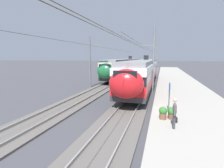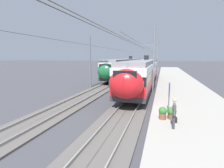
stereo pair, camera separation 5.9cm
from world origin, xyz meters
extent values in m
plane|color=#424247|center=(0.00, 0.00, 0.00)|extent=(400.00, 400.00, 0.00)
cube|color=#A39E93|center=(0.00, -4.13, 0.20)|extent=(120.00, 6.30, 0.39)
cube|color=#5B5651|center=(0.00, 0.96, 0.06)|extent=(120.00, 3.00, 0.12)
cube|color=gray|center=(0.00, 0.24, 0.20)|extent=(120.00, 0.07, 0.16)
cube|color=gray|center=(0.00, 1.67, 0.20)|extent=(120.00, 0.07, 0.16)
cube|color=#5B5651|center=(0.00, 6.21, 0.06)|extent=(120.00, 3.00, 0.12)
cube|color=gray|center=(0.00, 5.49, 0.20)|extent=(120.00, 0.07, 0.16)
cube|color=gray|center=(0.00, 6.92, 0.20)|extent=(120.00, 0.07, 0.16)
cube|color=#2D2D30|center=(11.84, 0.96, 0.92)|extent=(24.51, 2.88, 0.45)
cube|color=red|center=(11.84, 0.96, 1.57)|extent=(24.51, 2.88, 0.85)
cube|color=black|center=(11.84, 0.96, 2.38)|extent=(24.51, 2.92, 0.75)
cube|color=white|center=(11.84, 0.96, 3.08)|extent=(24.51, 2.88, 0.65)
cube|color=gray|center=(11.84, 0.96, 3.62)|extent=(24.21, 2.68, 0.45)
cube|color=black|center=(4.24, 0.96, 0.49)|extent=(2.80, 2.30, 0.42)
cube|color=black|center=(19.44, 0.96, 0.49)|extent=(2.80, 2.30, 0.42)
ellipsoid|color=red|center=(-0.97, 0.96, 2.27)|extent=(1.80, 2.65, 2.25)
cube|color=black|center=(-1.47, 0.96, 2.70)|extent=(0.16, 1.73, 1.19)
cube|color=black|center=(15.51, 0.96, 4.20)|extent=(0.90, 0.70, 0.70)
cube|color=#2D2D30|center=(26.26, 6.21, 0.92)|extent=(30.36, 2.82, 0.45)
cube|color=#1E6638|center=(26.26, 6.21, 1.57)|extent=(30.36, 2.82, 0.85)
cube|color=black|center=(26.26, 6.21, 2.38)|extent=(30.36, 2.86, 0.75)
cube|color=beige|center=(26.26, 6.21, 3.08)|extent=(30.36, 2.82, 0.65)
cube|color=gray|center=(26.26, 6.21, 3.62)|extent=(30.06, 2.62, 0.45)
cube|color=black|center=(16.85, 6.21, 0.49)|extent=(2.80, 2.25, 0.42)
cube|color=black|center=(35.67, 6.21, 0.49)|extent=(2.80, 2.25, 0.42)
ellipsoid|color=#1E6638|center=(10.54, 6.21, 2.27)|extent=(1.80, 2.59, 2.25)
cube|color=black|center=(10.04, 6.21, 2.70)|extent=(0.16, 1.69, 1.19)
cube|color=black|center=(30.82, 6.21, 4.20)|extent=(0.90, 0.70, 0.70)
cylinder|color=slate|center=(8.21, -0.56, 4.12)|extent=(0.24, 0.24, 8.24)
cube|color=slate|center=(8.21, 0.20, 5.68)|extent=(0.10, 1.81, 0.10)
cylinder|color=#473823|center=(8.21, 0.96, 5.43)|extent=(49.94, 0.02, 0.02)
cylinder|color=slate|center=(22.01, -0.56, 3.98)|extent=(0.24, 0.24, 7.95)
cube|color=slate|center=(22.01, 0.20, 6.04)|extent=(0.10, 1.81, 0.10)
cylinder|color=#473823|center=(22.01, 0.96, 5.79)|extent=(49.94, 0.02, 0.02)
cylinder|color=slate|center=(9.63, 8.26, 3.55)|extent=(0.24, 0.24, 7.10)
cube|color=slate|center=(9.63, 7.23, 5.81)|extent=(0.10, 2.35, 0.10)
cylinder|color=#473823|center=(9.63, 6.21, 5.56)|extent=(49.94, 0.02, 0.02)
cylinder|color=#59595B|center=(-1.15, -2.13, 1.43)|extent=(0.08, 0.08, 2.08)
cube|color=#19479E|center=(-1.15, -2.13, 2.23)|extent=(0.70, 0.06, 0.50)
cube|color=black|center=(-1.15, -2.17, 2.23)|extent=(0.52, 0.01, 0.10)
cylinder|color=#383842|center=(-4.13, -2.32, 0.80)|extent=(0.14, 0.14, 0.82)
cylinder|color=#383842|center=(-3.97, -2.32, 0.80)|extent=(0.14, 0.14, 0.82)
ellipsoid|color=#514C4C|center=(-4.05, -2.32, 1.52)|extent=(0.36, 0.22, 0.62)
sphere|color=tan|center=(-4.05, -2.32, 1.97)|extent=(0.22, 0.22, 0.22)
cylinder|color=#514C4C|center=(-4.27, -2.32, 1.47)|extent=(0.09, 0.09, 0.58)
cylinder|color=#514C4C|center=(-3.83, -2.32, 1.47)|extent=(0.09, 0.09, 0.58)
cube|color=black|center=(-3.03, -2.49, 0.53)|extent=(0.32, 0.18, 0.28)
torus|color=black|center=(-3.03, -2.49, 0.73)|extent=(0.16, 0.02, 0.16)
cylinder|color=brown|center=(-2.68, -1.74, 0.59)|extent=(0.43, 0.43, 0.39)
sphere|color=#33752D|center=(-2.68, -1.74, 0.93)|extent=(0.51, 0.51, 0.51)
sphere|color=purple|center=(-2.68, -1.74, 1.05)|extent=(0.28, 0.28, 0.28)
cylinder|color=brown|center=(-2.49, -2.30, 0.56)|extent=(0.49, 0.49, 0.33)
sphere|color=#33752D|center=(-2.49, -2.30, 0.89)|extent=(0.56, 0.56, 0.56)
sphere|color=gold|center=(-2.49, -2.30, 1.01)|extent=(0.31, 0.31, 0.31)
camera|label=1|loc=(-13.92, -1.57, 4.24)|focal=28.61mm
camera|label=2|loc=(-13.90, -1.62, 4.24)|focal=28.61mm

